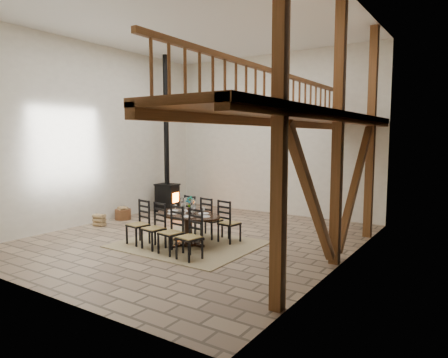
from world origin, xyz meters
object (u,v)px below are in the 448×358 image
Objects in this scene: dining_table at (186,229)px; log_stack at (99,220)px; log_basket at (123,214)px; wood_stove at (167,178)px.

dining_table is 3.22m from log_stack.
dining_table reaches higher than log_basket.
dining_table is at bearing -48.16° from wood_stove.
dining_table is at bearing -19.68° from log_basket.
log_stack is (-3.21, 0.22, -0.21)m from dining_table.
log_stack is at bearing -175.20° from dining_table.
log_basket is 0.99m from log_stack.
log_stack is at bearing -81.89° from log_basket.
dining_table is 6.26× the size of log_stack.
wood_stove is at bearing 80.85° from log_basket.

